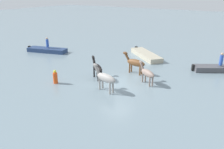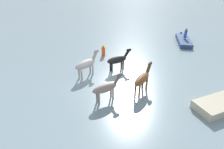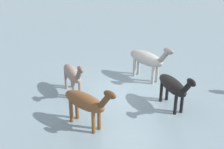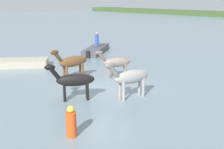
% 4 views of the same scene
% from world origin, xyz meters
% --- Properties ---
extents(ground_plane, '(145.02, 145.02, 0.00)m').
position_xyz_m(ground_plane, '(0.00, 0.00, 0.00)').
color(ground_plane, gray).
extents(horse_rear_stallion, '(1.41, 2.02, 1.68)m').
position_xyz_m(horse_rear_stallion, '(-1.12, 2.04, 0.93)').
color(horse_rear_stallion, gray).
rests_on(horse_rear_stallion, ground_plane).
extents(horse_gray_outer, '(0.99, 2.46, 1.90)m').
position_xyz_m(horse_gray_outer, '(1.81, -0.01, 1.05)').
color(horse_gray_outer, '#9E9993').
rests_on(horse_gray_outer, ground_plane).
extents(horse_dun_straggler, '(1.57, 2.06, 1.76)m').
position_xyz_m(horse_dun_straggler, '(0.09, -2.01, 0.97)').
color(horse_dun_straggler, black).
rests_on(horse_dun_straggler, ground_plane).
extents(horse_mid_herd, '(0.74, 2.38, 1.84)m').
position_xyz_m(horse_mid_herd, '(-2.78, 0.08, 1.01)').
color(horse_mid_herd, brown).
rests_on(horse_mid_herd, ground_plane).
extents(boat_motor_center, '(3.46, 4.49, 0.74)m').
position_xyz_m(boat_motor_center, '(-7.60, 6.32, 0.17)').
color(boat_motor_center, '#4C4C51').
rests_on(boat_motor_center, ground_plane).
extents(boat_tender_starboard, '(4.47, 5.01, 0.76)m').
position_xyz_m(boat_tender_starboard, '(-8.19, -1.33, 0.18)').
color(boat_tender_starboard, '#B7AD93').
rests_on(boat_tender_starboard, ground_plane).
extents(person_boatman_standing, '(0.32, 0.32, 1.19)m').
position_xyz_m(person_boatman_standing, '(-7.65, 6.48, 1.13)').
color(person_boatman_standing, '#2D51B2').
rests_on(person_boatman_standing, boat_motor_center).
extents(buoy_channel_marker, '(0.36, 0.36, 1.14)m').
position_xyz_m(buoy_channel_marker, '(2.80, -4.24, 0.51)').
color(buoy_channel_marker, '#E54C19').
rests_on(buoy_channel_marker, ground_plane).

